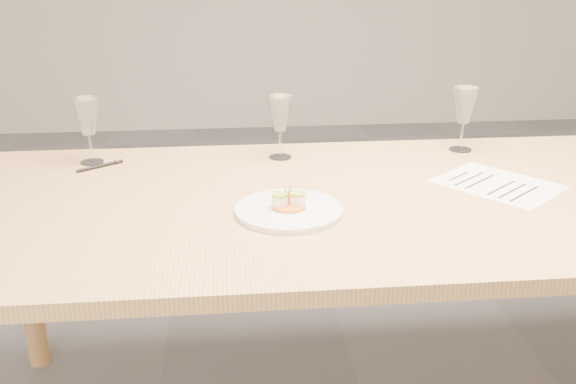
{
  "coord_description": "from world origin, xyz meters",
  "views": [
    {
      "loc": [
        -0.41,
        -1.58,
        1.37
      ],
      "look_at": [
        -0.27,
        -0.09,
        0.8
      ],
      "focal_mm": 40.0,
      "sensor_mm": 36.0,
      "label": 1
    }
  ],
  "objects": [
    {
      "name": "wine_glass_2",
      "position": [
        0.35,
        0.37,
        0.9
      ],
      "size": [
        0.08,
        0.08,
        0.21
      ],
      "color": "white",
      "rests_on": "dining_table"
    },
    {
      "name": "wine_glass_1",
      "position": [
        -0.25,
        0.35,
        0.89
      ],
      "size": [
        0.08,
        0.08,
        0.2
      ],
      "color": "white",
      "rests_on": "dining_table"
    },
    {
      "name": "dinner_plate",
      "position": [
        -0.27,
        -0.11,
        0.76
      ],
      "size": [
        0.27,
        0.27,
        0.07
      ],
      "rotation": [
        0.0,
        0.0,
        0.32
      ],
      "color": "white",
      "rests_on": "dining_table"
    },
    {
      "name": "ballpoint_pen",
      "position": [
        -0.8,
        0.3,
        0.76
      ],
      "size": [
        0.13,
        0.1,
        0.01
      ],
      "rotation": [
        0.0,
        0.0,
        0.62
      ],
      "color": "black",
      "rests_on": "dining_table"
    },
    {
      "name": "dining_table",
      "position": [
        0.0,
        0.0,
        0.68
      ],
      "size": [
        2.4,
        1.0,
        0.75
      ],
      "color": "#E0AA61",
      "rests_on": "ground"
    },
    {
      "name": "wine_glass_0",
      "position": [
        -0.83,
        0.36,
        0.89
      ],
      "size": [
        0.08,
        0.08,
        0.2
      ],
      "color": "white",
      "rests_on": "dining_table"
    },
    {
      "name": "recipe_sheet",
      "position": [
        0.34,
        0.04,
        0.75
      ],
      "size": [
        0.39,
        0.4,
        0.0
      ],
      "rotation": [
        0.0,
        0.0,
        0.68
      ],
      "color": "white",
      "rests_on": "dining_table"
    }
  ]
}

